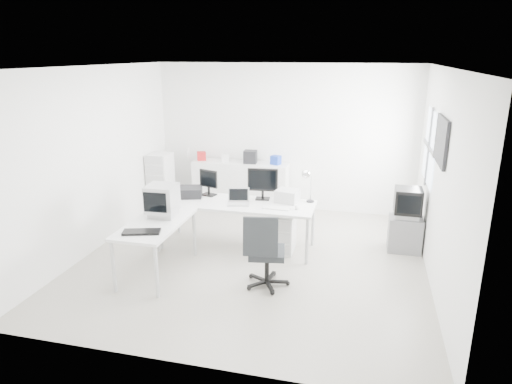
% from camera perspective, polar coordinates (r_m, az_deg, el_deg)
% --- Properties ---
extents(floor, '(5.00, 5.00, 0.01)m').
position_cam_1_polar(floor, '(6.94, -0.40, -8.40)').
color(floor, beige).
rests_on(floor, ground).
extents(ceiling, '(5.00, 5.00, 0.01)m').
position_cam_1_polar(ceiling, '(6.27, -0.45, 15.40)').
color(ceiling, white).
rests_on(ceiling, back_wall).
extents(back_wall, '(5.00, 0.02, 2.80)m').
position_cam_1_polar(back_wall, '(8.85, 3.58, 6.73)').
color(back_wall, white).
rests_on(back_wall, floor).
extents(left_wall, '(0.02, 5.00, 2.80)m').
position_cam_1_polar(left_wall, '(7.46, -19.42, 3.85)').
color(left_wall, white).
rests_on(left_wall, floor).
extents(right_wall, '(0.02, 5.00, 2.80)m').
position_cam_1_polar(right_wall, '(6.35, 22.03, 1.36)').
color(right_wall, white).
rests_on(right_wall, floor).
extents(window, '(0.02, 1.20, 1.10)m').
position_cam_1_polar(window, '(7.46, 20.87, 5.27)').
color(window, white).
rests_on(window, right_wall).
extents(wall_picture, '(0.04, 0.90, 0.60)m').
position_cam_1_polar(wall_picture, '(6.33, 22.15, 5.97)').
color(wall_picture, black).
rests_on(wall_picture, right_wall).
extents(main_desk, '(2.40, 0.80, 0.75)m').
position_cam_1_polar(main_desk, '(7.21, -2.34, -4.14)').
color(main_desk, silver).
rests_on(main_desk, floor).
extents(side_desk, '(0.70, 1.40, 0.75)m').
position_cam_1_polar(side_desk, '(6.56, -12.25, -6.78)').
color(side_desk, silver).
rests_on(side_desk, floor).
extents(drawer_pedestal, '(0.40, 0.50, 0.60)m').
position_cam_1_polar(drawer_pedestal, '(7.14, 3.21, -5.04)').
color(drawer_pedestal, silver).
rests_on(drawer_pedestal, floor).
extents(inkjet_printer, '(0.52, 0.45, 0.16)m').
position_cam_1_polar(inkjet_printer, '(7.42, -8.48, 0.00)').
color(inkjet_printer, black).
rests_on(inkjet_printer, main_desk).
extents(lcd_monitor_small, '(0.37, 0.28, 0.42)m').
position_cam_1_polar(lcd_monitor_small, '(7.42, -5.95, 1.13)').
color(lcd_monitor_small, black).
rests_on(lcd_monitor_small, main_desk).
extents(lcd_monitor_large, '(0.49, 0.24, 0.49)m').
position_cam_1_polar(lcd_monitor_large, '(7.16, 0.85, 0.97)').
color(lcd_monitor_large, black).
rests_on(lcd_monitor_large, main_desk).
extents(laptop, '(0.38, 0.38, 0.21)m').
position_cam_1_polar(laptop, '(6.95, -2.22, -0.78)').
color(laptop, '#B7B7BA').
rests_on(laptop, main_desk).
extents(white_keyboard, '(0.42, 0.16, 0.02)m').
position_cam_1_polar(white_keyboard, '(6.80, 2.54, -2.04)').
color(white_keyboard, silver).
rests_on(white_keyboard, main_desk).
extents(white_mouse, '(0.07, 0.07, 0.07)m').
position_cam_1_polar(white_mouse, '(6.79, 5.11, -1.90)').
color(white_mouse, silver).
rests_on(white_mouse, main_desk).
extents(laser_printer, '(0.38, 0.34, 0.19)m').
position_cam_1_polar(laser_printer, '(7.10, 3.93, -0.48)').
color(laser_printer, '#B1B1B1').
rests_on(laser_printer, main_desk).
extents(desk_lamp, '(0.19, 0.19, 0.51)m').
position_cam_1_polar(desk_lamp, '(7.08, 6.86, 0.72)').
color(desk_lamp, silver).
rests_on(desk_lamp, main_desk).
extents(crt_monitor, '(0.47, 0.47, 0.51)m').
position_cam_1_polar(crt_monitor, '(6.54, -11.66, -0.86)').
color(crt_monitor, '#B7B7BA').
rests_on(crt_monitor, side_desk).
extents(black_keyboard, '(0.51, 0.32, 0.03)m').
position_cam_1_polar(black_keyboard, '(6.08, -14.11, -4.85)').
color(black_keyboard, black).
rests_on(black_keyboard, side_desk).
extents(office_chair, '(0.69, 0.69, 1.04)m').
position_cam_1_polar(office_chair, '(6.01, 1.39, -7.14)').
color(office_chair, '#2A2E30').
rests_on(office_chair, floor).
extents(tv_cabinet, '(0.50, 0.41, 0.55)m').
position_cam_1_polar(tv_cabinet, '(7.51, 18.09, -4.98)').
color(tv_cabinet, slate).
rests_on(tv_cabinet, floor).
extents(crt_tv, '(0.50, 0.48, 0.45)m').
position_cam_1_polar(crt_tv, '(7.34, 18.45, -1.36)').
color(crt_tv, black).
rests_on(crt_tv, tv_cabinet).
extents(sideboard, '(1.87, 0.47, 0.93)m').
position_cam_1_polar(sideboard, '(9.00, -1.93, 0.82)').
color(sideboard, silver).
rests_on(sideboard, floor).
extents(clutter_box_a, '(0.21, 0.20, 0.17)m').
position_cam_1_polar(clutter_box_a, '(9.10, -6.83, 4.49)').
color(clutter_box_a, '#AA181A').
rests_on(clutter_box_a, sideboard).
extents(clutter_box_b, '(0.16, 0.15, 0.14)m').
position_cam_1_polar(clutter_box_b, '(8.95, -3.82, 4.26)').
color(clutter_box_b, silver).
rests_on(clutter_box_b, sideboard).
extents(clutter_box_c, '(0.26, 0.24, 0.24)m').
position_cam_1_polar(clutter_box_c, '(8.80, -0.71, 4.42)').
color(clutter_box_c, black).
rests_on(clutter_box_c, sideboard).
extents(clutter_box_d, '(0.21, 0.20, 0.17)m').
position_cam_1_polar(clutter_box_d, '(8.70, 2.49, 4.01)').
color(clutter_box_d, '#1837A9').
rests_on(clutter_box_d, sideboard).
extents(clutter_bottle, '(0.07, 0.07, 0.22)m').
position_cam_1_polar(clutter_bottle, '(9.24, -8.50, 4.78)').
color(clutter_bottle, silver).
rests_on(clutter_bottle, sideboard).
extents(filing_cabinet, '(0.40, 0.47, 1.13)m').
position_cam_1_polar(filing_cabinet, '(9.03, -11.80, 1.17)').
color(filing_cabinet, silver).
rests_on(filing_cabinet, floor).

